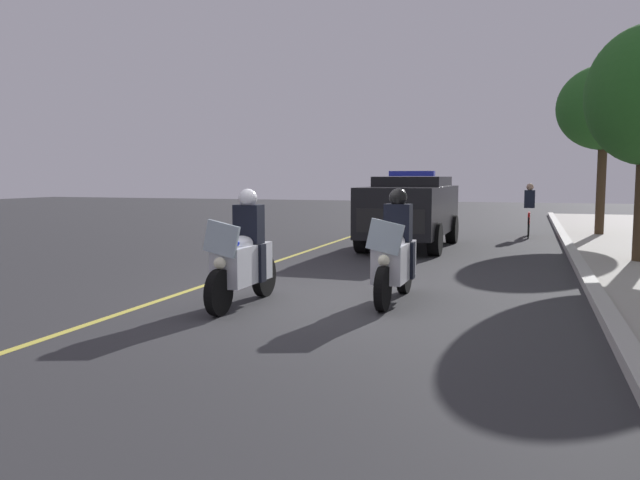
{
  "coord_description": "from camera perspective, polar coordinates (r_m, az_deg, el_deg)",
  "views": [
    {
      "loc": [
        8.91,
        3.11,
        1.89
      ],
      "look_at": [
        -0.46,
        0.0,
        0.9
      ],
      "focal_mm": 35.27,
      "sensor_mm": 36.0,
      "label": 1
    }
  ],
  "objects": [
    {
      "name": "tree_behind_suv",
      "position": [
        21.69,
        24.4,
        10.85
      ],
      "size": [
        2.85,
        2.85,
        5.24
      ],
      "color": "#42301E",
      "rests_on": "sidewalk_strip"
    },
    {
      "name": "police_suv",
      "position": [
        16.96,
        8.24,
        2.89
      ],
      "size": [
        4.93,
        2.14,
        2.05
      ],
      "color": "black",
      "rests_on": "ground"
    },
    {
      "name": "ground_plane",
      "position": [
        9.63,
        -0.86,
        -5.6
      ],
      "size": [
        80.0,
        80.0,
        0.0
      ],
      "primitive_type": "plane",
      "color": "#333335"
    },
    {
      "name": "cyclist_background",
      "position": [
        20.85,
        18.45,
        2.57
      ],
      "size": [
        1.76,
        0.32,
        1.69
      ],
      "color": "black",
      "rests_on": "ground"
    },
    {
      "name": "lane_stripe_center",
      "position": [
        10.56,
        -12.41,
        -4.7
      ],
      "size": [
        48.0,
        0.12,
        0.01
      ],
      "primitive_type": "cube",
      "color": "#E0D14C",
      "rests_on": "ground"
    },
    {
      "name": "curb_strip",
      "position": [
        9.15,
        24.67,
        -6.24
      ],
      "size": [
        48.0,
        0.24,
        0.15
      ],
      "primitive_type": "cube",
      "color": "#B7B5AD",
      "rests_on": "ground"
    },
    {
      "name": "police_motorcycle_lead_right",
      "position": [
        9.6,
        6.81,
        -1.44
      ],
      "size": [
        2.14,
        0.56,
        1.72
      ],
      "color": "black",
      "rests_on": "ground"
    },
    {
      "name": "police_motorcycle_lead_left",
      "position": [
        9.32,
        -6.98,
        -1.66
      ],
      "size": [
        2.14,
        0.56,
        1.72
      ],
      "color": "black",
      "rests_on": "ground"
    }
  ]
}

